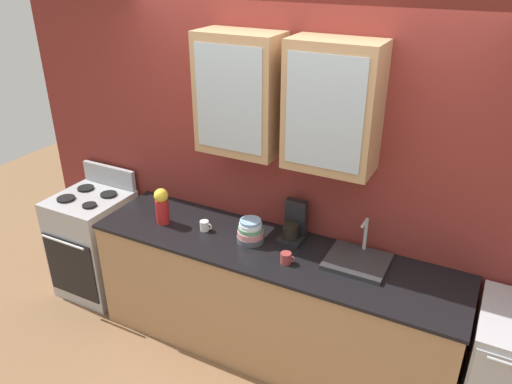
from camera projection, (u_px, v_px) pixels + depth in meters
name	position (u px, v px, depth m)	size (l,w,h in m)	color
ground_plane	(269.00, 348.00, 3.85)	(10.00, 10.00, 0.00)	brown
back_wall_unit	(293.00, 163.00, 3.49)	(4.72, 0.41, 2.65)	maroon
counter	(270.00, 301.00, 3.65)	(2.68, 0.67, 0.92)	#A87F56
stove_range	(95.00, 243.00, 4.35)	(0.58, 0.64, 1.10)	#ADAFB5
sink_faucet	(357.00, 260.00, 3.28)	(0.40, 0.36, 0.28)	#2D2D30
bowl_stack	(251.00, 231.00, 3.51)	(0.20, 0.20, 0.17)	#4C4C54
vase	(162.00, 205.00, 3.71)	(0.11, 0.11, 0.28)	#B21E1E
cup_near_sink	(286.00, 258.00, 3.28)	(0.11, 0.07, 0.08)	#993838
cup_near_bowls	(205.00, 225.00, 3.66)	(0.10, 0.07, 0.08)	silver
coffee_maker	(294.00, 225.00, 3.52)	(0.17, 0.20, 0.29)	black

